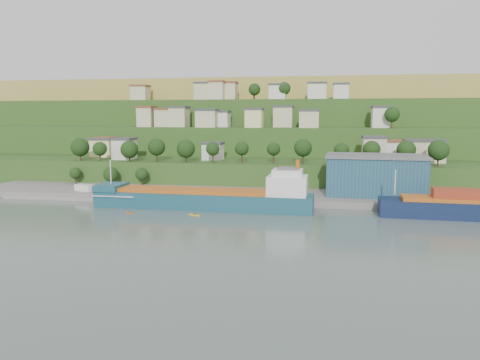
% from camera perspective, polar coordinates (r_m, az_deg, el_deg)
% --- Properties ---
extents(ground, '(500.00, 500.00, 0.00)m').
position_cam_1_polar(ground, '(128.66, -3.08, -4.31)').
color(ground, '#42504D').
rests_on(ground, ground).
extents(quay, '(220.00, 26.00, 4.00)m').
position_cam_1_polar(quay, '(153.04, 6.68, -2.41)').
color(quay, slate).
rests_on(quay, ground).
extents(pebble_beach, '(40.00, 18.00, 2.40)m').
position_cam_1_polar(pebble_beach, '(169.30, -19.71, -1.84)').
color(pebble_beach, slate).
rests_on(pebble_beach, ground).
extents(hillside, '(360.00, 210.71, 96.00)m').
position_cam_1_polar(hillside, '(293.78, 4.54, 2.49)').
color(hillside, '#284719').
rests_on(hillside, ground).
extents(cargo_ship_near, '(64.92, 11.29, 16.65)m').
position_cam_1_polar(cargo_ship_near, '(137.76, -3.74, -2.38)').
color(cargo_ship_near, '#154552').
rests_on(cargo_ship_near, ground).
extents(warehouse, '(31.99, 20.66, 12.80)m').
position_cam_1_polar(warehouse, '(155.32, 16.17, 0.63)').
color(warehouse, navy).
rests_on(warehouse, quay).
extents(caravan, '(7.02, 4.80, 3.03)m').
position_cam_1_polar(caravan, '(165.59, -18.46, -1.04)').
color(caravan, white).
rests_on(caravan, pebble_beach).
extents(dinghy, '(4.02, 2.53, 0.75)m').
position_cam_1_polar(dinghy, '(160.76, -17.43, -1.66)').
color(dinghy, silver).
rests_on(dinghy, pebble_beach).
extents(kayak_orange, '(3.05, 1.70, 0.77)m').
position_cam_1_polar(kayak_orange, '(134.56, -13.33, -3.88)').
color(kayak_orange, '#CE4C12').
rests_on(kayak_orange, ground).
extents(kayak_yellow, '(3.55, 2.07, 0.90)m').
position_cam_1_polar(kayak_yellow, '(128.71, -5.56, -4.21)').
color(kayak_yellow, gold).
rests_on(kayak_yellow, ground).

